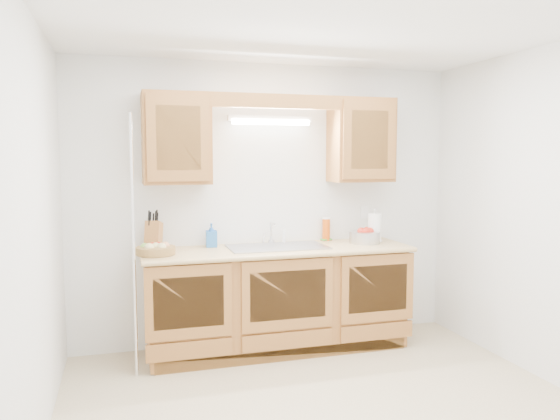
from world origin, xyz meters
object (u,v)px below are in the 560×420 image
object	(u,v)px
apple_bowl	(365,236)
paper_towel	(375,228)
fruit_basket	(156,249)
knife_block	(154,236)

from	to	relation	value
apple_bowl	paper_towel	bearing A→B (deg)	22.40
fruit_basket	paper_towel	distance (m)	1.98
paper_towel	knife_block	bearing A→B (deg)	177.33
fruit_basket	paper_towel	bearing A→B (deg)	3.51
fruit_basket	knife_block	xyz separation A→B (m)	(-0.00, 0.21, 0.08)
paper_towel	apple_bowl	distance (m)	0.15
paper_towel	apple_bowl	size ratio (longest dim) A/B	0.88
fruit_basket	apple_bowl	distance (m)	1.85
knife_block	apple_bowl	xyz separation A→B (m)	(1.85, -0.14, -0.06)
knife_block	paper_towel	world-z (taller)	knife_block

